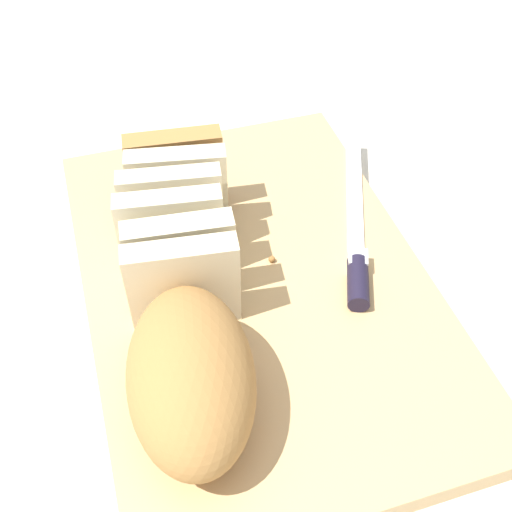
% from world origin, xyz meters
% --- Properties ---
extents(ground_plane, '(3.00, 3.00, 0.00)m').
position_xyz_m(ground_plane, '(0.00, 0.00, 0.00)').
color(ground_plane, silver).
extents(cutting_board, '(0.48, 0.33, 0.02)m').
position_xyz_m(cutting_board, '(0.00, 0.00, 0.01)').
color(cutting_board, tan).
rests_on(cutting_board, ground_plane).
extents(bread_loaf, '(0.35, 0.14, 0.09)m').
position_xyz_m(bread_loaf, '(-0.05, 0.08, 0.07)').
color(bread_loaf, '#A8753D').
rests_on(bread_loaf, cutting_board).
extents(bread_knife, '(0.26, 0.12, 0.02)m').
position_xyz_m(bread_knife, '(-0.00, -0.10, 0.03)').
color(bread_knife, silver).
rests_on(bread_knife, cutting_board).
extents(crumb_near_knife, '(0.01, 0.01, 0.01)m').
position_xyz_m(crumb_near_knife, '(0.02, -0.02, 0.03)').
color(crumb_near_knife, '#996633').
rests_on(crumb_near_knife, cutting_board).
extents(crumb_near_loaf, '(0.00, 0.00, 0.00)m').
position_xyz_m(crumb_near_loaf, '(-0.04, 0.03, 0.03)').
color(crumb_near_loaf, '#996633').
rests_on(crumb_near_loaf, cutting_board).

